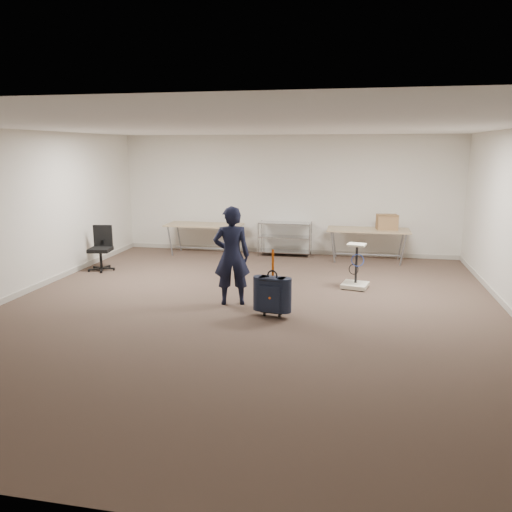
# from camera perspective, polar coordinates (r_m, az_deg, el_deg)

# --- Properties ---
(ground) EXTENTS (9.00, 9.00, 0.00)m
(ground) POSITION_cam_1_polar(r_m,az_deg,el_deg) (7.86, -1.01, -6.27)
(ground) COLOR #4B382D
(ground) RESTS_ON ground
(room_shell) EXTENTS (8.00, 9.00, 9.00)m
(room_shell) POSITION_cam_1_polar(r_m,az_deg,el_deg) (9.14, 0.83, -3.27)
(room_shell) COLOR silver
(room_shell) RESTS_ON ground
(folding_table_left) EXTENTS (1.80, 0.75, 0.73)m
(folding_table_left) POSITION_cam_1_polar(r_m,az_deg,el_deg) (11.90, -5.94, 3.39)
(folding_table_left) COLOR tan
(folding_table_left) RESTS_ON ground
(folding_table_right) EXTENTS (1.80, 0.75, 0.73)m
(folding_table_right) POSITION_cam_1_polar(r_m,az_deg,el_deg) (11.38, 12.69, 2.75)
(folding_table_right) COLOR tan
(folding_table_right) RESTS_ON ground
(wire_shelf) EXTENTS (1.22, 0.47, 0.80)m
(wire_shelf) POSITION_cam_1_polar(r_m,az_deg,el_deg) (11.77, 3.32, 2.17)
(wire_shelf) COLOR #B9BCC0
(wire_shelf) RESTS_ON ground
(person) EXTENTS (0.66, 0.52, 1.61)m
(person) POSITION_cam_1_polar(r_m,az_deg,el_deg) (8.00, -2.80, 0.03)
(person) COLOR black
(person) RESTS_ON ground
(suitcase) EXTENTS (0.41, 0.27, 1.04)m
(suitcase) POSITION_cam_1_polar(r_m,az_deg,el_deg) (7.48, 1.87, -4.41)
(suitcase) COLOR black
(suitcase) RESTS_ON ground
(office_chair) EXTENTS (0.56, 0.56, 0.92)m
(office_chair) POSITION_cam_1_polar(r_m,az_deg,el_deg) (10.87, -17.25, -0.08)
(office_chair) COLOR black
(office_chair) RESTS_ON ground
(equipment_cart) EXTENTS (0.53, 0.53, 0.82)m
(equipment_cart) POSITION_cam_1_polar(r_m,az_deg,el_deg) (9.23, 11.28, -2.31)
(equipment_cart) COLOR silver
(equipment_cart) RESTS_ON ground
(cardboard_box) EXTENTS (0.48, 0.39, 0.33)m
(cardboard_box) POSITION_cam_1_polar(r_m,az_deg,el_deg) (11.41, 14.74, 3.78)
(cardboard_box) COLOR #9F6A4A
(cardboard_box) RESTS_ON folding_table_right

